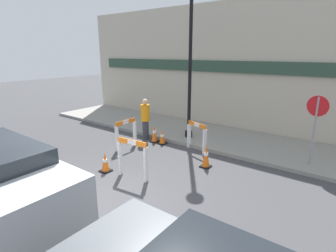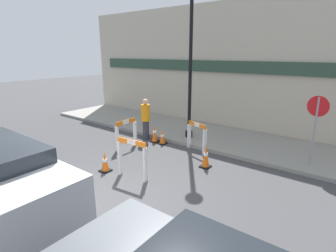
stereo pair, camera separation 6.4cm
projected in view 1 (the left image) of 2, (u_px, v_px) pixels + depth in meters
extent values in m
plane|color=#424244|center=(99.00, 206.00, 5.99)|extent=(60.00, 60.00, 0.00)
cube|color=gray|center=(218.00, 137.00, 10.64)|extent=(18.00, 3.10, 0.13)
cube|color=#BCB29E|center=(239.00, 68.00, 11.16)|extent=(18.00, 0.12, 5.50)
cube|color=#2D4738|center=(238.00, 67.00, 11.07)|extent=(16.20, 0.10, 0.50)
cylinder|color=black|center=(189.00, 134.00, 10.51)|extent=(0.29, 0.29, 0.24)
cylinder|color=black|center=(190.00, 69.00, 9.82)|extent=(0.13, 0.13, 5.36)
cylinder|color=gray|center=(314.00, 132.00, 7.66)|extent=(0.06, 0.06, 2.06)
cylinder|color=red|center=(318.00, 106.00, 7.46)|extent=(0.59, 0.14, 0.60)
cube|color=white|center=(135.00, 133.00, 9.88)|extent=(0.13, 0.06, 0.91)
cube|color=white|center=(117.00, 139.00, 9.20)|extent=(0.13, 0.06, 0.91)
cube|color=orange|center=(126.00, 122.00, 9.39)|extent=(0.03, 0.95, 0.15)
cube|color=white|center=(126.00, 122.00, 9.39)|extent=(0.03, 0.28, 0.14)
cube|color=white|center=(120.00, 158.00, 7.43)|extent=(0.07, 0.14, 0.98)
cube|color=white|center=(146.00, 165.00, 6.99)|extent=(0.07, 0.14, 0.98)
cube|color=orange|center=(132.00, 142.00, 7.06)|extent=(0.95, 0.12, 0.15)
cube|color=white|center=(132.00, 142.00, 7.06)|extent=(0.29, 0.06, 0.14)
cube|color=white|center=(205.00, 142.00, 8.90)|extent=(0.10, 0.14, 0.89)
cube|color=white|center=(189.00, 136.00, 9.58)|extent=(0.10, 0.14, 0.89)
cube|color=orange|center=(197.00, 125.00, 9.10)|extent=(0.87, 0.32, 0.15)
cube|color=white|center=(197.00, 125.00, 9.10)|extent=(0.27, 0.12, 0.14)
cube|color=black|center=(206.00, 166.00, 8.03)|extent=(0.30, 0.30, 0.04)
cone|color=orange|center=(206.00, 155.00, 7.93)|extent=(0.22, 0.22, 0.71)
cylinder|color=white|center=(206.00, 154.00, 7.92)|extent=(0.13, 0.13, 0.10)
cube|color=black|center=(106.00, 171.00, 7.74)|extent=(0.30, 0.30, 0.04)
cone|color=orange|center=(105.00, 161.00, 7.66)|extent=(0.23, 0.23, 0.56)
cylinder|color=white|center=(105.00, 160.00, 7.65)|extent=(0.13, 0.13, 0.08)
cube|color=black|center=(154.00, 141.00, 10.30)|extent=(0.30, 0.30, 0.04)
cone|color=orange|center=(154.00, 133.00, 10.20)|extent=(0.23, 0.22, 0.68)
cylinder|color=white|center=(154.00, 132.00, 10.19)|extent=(0.13, 0.13, 0.09)
cube|color=black|center=(162.00, 143.00, 10.08)|extent=(0.30, 0.30, 0.04)
cone|color=orange|center=(162.00, 136.00, 10.00)|extent=(0.23, 0.22, 0.53)
cylinder|color=white|center=(162.00, 136.00, 9.99)|extent=(0.13, 0.13, 0.07)
cylinder|color=#33333D|center=(146.00, 130.00, 10.51)|extent=(0.35, 0.35, 0.78)
cylinder|color=orange|center=(145.00, 113.00, 10.32)|extent=(0.48, 0.48, 0.65)
sphere|color=#DBAD89|center=(145.00, 102.00, 10.20)|extent=(0.32, 0.32, 0.23)
cylinder|color=black|center=(74.00, 225.00, 4.87)|extent=(0.60, 0.18, 0.60)
cylinder|color=black|center=(14.00, 186.00, 6.28)|extent=(0.60, 0.18, 0.60)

